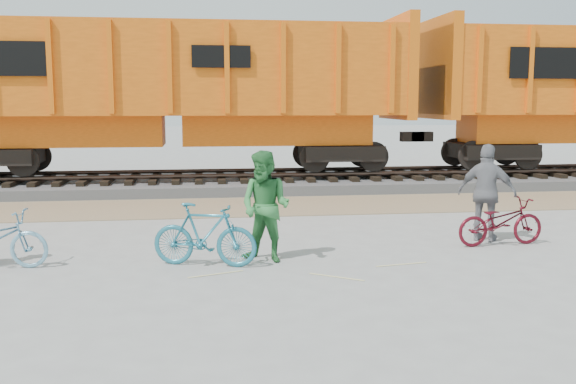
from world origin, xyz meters
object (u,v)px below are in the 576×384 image
hopper_car_center (172,89)px  person_woman (487,193)px  person_man (266,207)px  bicycle_maroon (501,222)px  bicycle_teal (205,235)px

hopper_car_center → person_woman: size_ratio=7.60×
person_man → person_woman: bearing=46.7°
bicycle_maroon → person_man: person_man is taller
hopper_car_center → person_woman: bearing=-52.6°
person_man → person_woman: 4.41m
hopper_car_center → bicycle_teal: hopper_car_center is taller
person_woman → person_man: bearing=50.9°
person_man → bicycle_teal: bearing=-135.2°
person_woman → hopper_car_center: bearing=-14.9°
person_man → person_woman: (4.29, 1.01, 0.01)m
bicycle_maroon → person_man: (-4.39, -0.61, 0.48)m
person_man → hopper_car_center: bearing=135.1°
person_woman → bicycle_maroon: bearing=141.8°
person_man → bicycle_maroon: bearing=41.3°
hopper_car_center → bicycle_maroon: 10.83m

